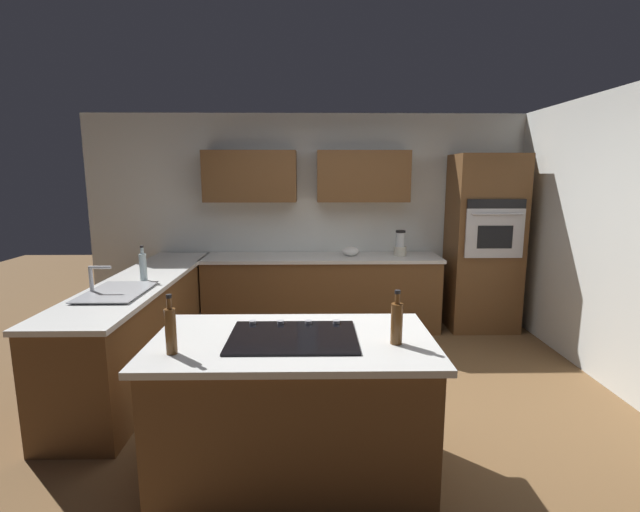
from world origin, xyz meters
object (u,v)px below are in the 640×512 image
at_px(sink_unit, 115,291).
at_px(cooktop, 293,337).
at_px(blender, 400,245).
at_px(mixing_bowl, 350,251).
at_px(oil_bottle, 171,330).
at_px(second_bottle, 397,322).
at_px(dish_soap_bottle, 143,266).
at_px(wall_oven, 484,243).

distance_m(sink_unit, cooktop, 1.84).
distance_m(blender, mixing_bowl, 0.60).
bearing_deg(oil_bottle, second_bottle, -174.02).
relative_size(dish_soap_bottle, oil_bottle, 0.98).
height_order(mixing_bowl, second_bottle, second_bottle).
relative_size(cooktop, mixing_bowl, 3.78).
distance_m(blender, oil_bottle, 3.54).
relative_size(blender, dish_soap_bottle, 0.94).
bearing_deg(sink_unit, second_bottle, 151.16).
height_order(wall_oven, mixing_bowl, wall_oven).
relative_size(wall_oven, mixing_bowl, 10.46).
bearing_deg(blender, wall_oven, 178.46).
height_order(wall_oven, second_bottle, wall_oven).
relative_size(wall_oven, sink_unit, 3.00).
distance_m(blender, dish_soap_bottle, 2.91).
relative_size(blender, mixing_bowl, 1.52).
height_order(dish_soap_bottle, oil_bottle, oil_bottle).
xyz_separation_m(blender, mixing_bowl, (0.60, -0.00, -0.08)).
bearing_deg(mixing_bowl, wall_oven, 179.03).
relative_size(blender, oil_bottle, 0.92).
distance_m(mixing_bowl, dish_soap_bottle, 2.39).
height_order(mixing_bowl, dish_soap_bottle, dish_soap_bottle).
height_order(wall_oven, dish_soap_bottle, wall_oven).
distance_m(sink_unit, dish_soap_bottle, 0.50).
xyz_separation_m(cooktop, mixing_bowl, (-0.57, -2.80, 0.05)).
distance_m(oil_bottle, second_bottle, 1.26).
bearing_deg(oil_bottle, mixing_bowl, -111.92).
bearing_deg(wall_oven, dish_soap_bottle, 18.91).
distance_m(wall_oven, oil_bottle, 4.13).
bearing_deg(blender, second_bottle, 78.87).
xyz_separation_m(mixing_bowl, oil_bottle, (1.22, 3.04, 0.08)).
relative_size(mixing_bowl, second_bottle, 0.63).
xyz_separation_m(cooktop, oil_bottle, (0.65, 0.24, 0.13)).
bearing_deg(wall_oven, sink_unit, 25.06).
xyz_separation_m(dish_soap_bottle, second_bottle, (-2.05, 1.64, -0.00)).
bearing_deg(second_bottle, sink_unit, -28.84).
relative_size(cooktop, oil_bottle, 2.28).
relative_size(wall_oven, dish_soap_bottle, 6.44).
distance_m(wall_oven, blender, 1.00).
xyz_separation_m(wall_oven, blender, (1.00, -0.03, -0.02)).
bearing_deg(sink_unit, mixing_bowl, -139.96).
bearing_deg(sink_unit, cooktop, 145.00).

